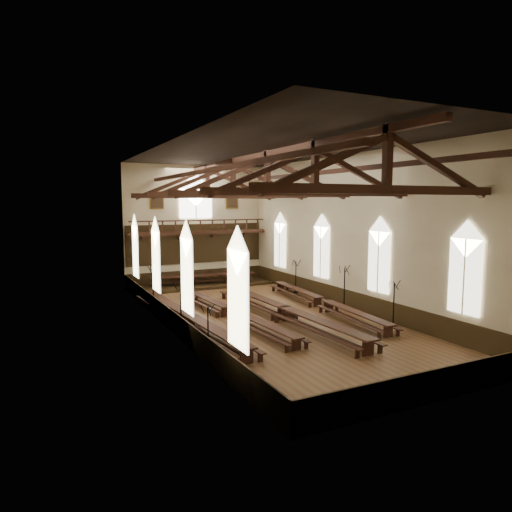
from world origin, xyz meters
The scene contains 21 objects.
ground centered at (0.00, 0.00, 0.00)m, with size 26.00×26.00×0.00m, color brown.
room_walls centered at (0.00, 0.00, 6.46)m, with size 26.00×26.00×26.00m.
wainscot_band centered at (0.00, 0.00, 0.60)m, with size 12.00×26.00×1.20m.
side_windows centered at (0.00, 0.00, 3.74)m, with size 11.85×19.80×4.50m.
end_window centered at (0.00, 12.90, 7.22)m, with size 2.80×0.12×3.80m.
minstrels_gallery centered at (0.00, 12.66, 3.91)m, with size 11.80×1.24×3.70m.
portraits centered at (0.00, 12.90, 7.10)m, with size 7.75×0.09×1.45m.
roof_trusses centered at (0.00, 0.00, 8.22)m, with size 11.70×25.70×2.80m.
refectory_row_a centered at (-4.94, 0.33, 0.57)m, with size 2.07×14.83×0.79m.
refectory_row_b centered at (-2.11, 0.47, 0.49)m, with size 1.81×13.74×0.67m.
refectory_row_c centered at (0.67, -0.96, 0.60)m, with size 1.94×15.11×0.82m.
refectory_row_d centered at (4.33, 0.32, 0.51)m, with size 1.97×14.06×0.70m.
dais centered at (0.07, 11.40, 0.10)m, with size 11.40×3.03×0.20m, color black.
high_table centered at (0.07, 11.40, 0.89)m, with size 8.69×1.98×0.81m.
high_chairs centered at (0.07, 12.23, 0.71)m, with size 4.91×0.42×0.94m.
candelabrum_left_near centered at (-5.55, -4.88, 0.72)m, with size 0.72×0.67×2.37m.
candelabrum_left_mid centered at (-5.55, -0.73, 0.83)m, with size 0.83×0.78×2.75m.
candelabrum_left_far centered at (-5.55, 5.37, 0.87)m, with size 0.85×0.85×2.86m.
candelabrum_right_near centered at (5.55, -4.74, 0.79)m, with size 0.71×0.79×2.59m.
candelabrum_right_mid centered at (5.55, -0.23, 0.87)m, with size 0.86×0.84×2.88m.
candelabrum_right_far centered at (5.55, 5.83, 0.78)m, with size 0.71×0.79×2.56m.
Camera 1 is at (-12.46, -23.80, 6.90)m, focal length 32.00 mm.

